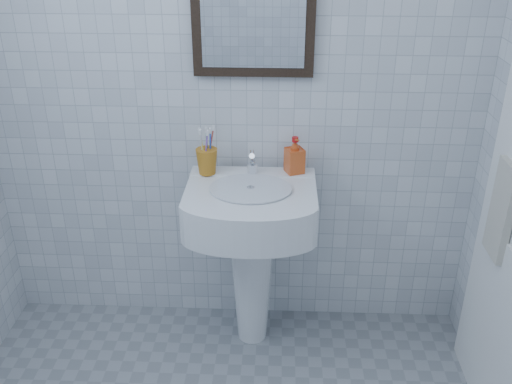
{
  "coord_description": "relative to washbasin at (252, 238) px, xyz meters",
  "views": [
    {
      "loc": [
        0.22,
        -1.17,
        1.87
      ],
      "look_at": [
        0.12,
        0.86,
        0.86
      ],
      "focal_mm": 40.0,
      "sensor_mm": 36.0,
      "label": 1
    }
  ],
  "objects": [
    {
      "name": "wall_back",
      "position": [
        -0.1,
        0.21,
        0.69
      ],
      "size": [
        2.2,
        0.02,
        2.5
      ],
      "primitive_type": "cube",
      "color": "silver",
      "rests_on": "ground"
    },
    {
      "name": "faucet",
      "position": [
        0.0,
        0.1,
        0.31
      ],
      "size": [
        0.05,
        0.1,
        0.11
      ],
      "color": "silver",
      "rests_on": "washbasin"
    },
    {
      "name": "toothbrush_cup",
      "position": [
        -0.2,
        0.1,
        0.33
      ],
      "size": [
        0.11,
        0.11,
        0.11
      ],
      "primitive_type": null,
      "rotation": [
        0.0,
        0.0,
        -0.16
      ],
      "color": "#B8711A",
      "rests_on": "washbasin"
    },
    {
      "name": "hand_towel",
      "position": [
        0.94,
        -0.27,
        0.31
      ],
      "size": [
        0.03,
        0.16,
        0.38
      ],
      "primitive_type": "cube",
      "color": "beige",
      "rests_on": "towel_ring"
    },
    {
      "name": "soap_dispenser",
      "position": [
        0.18,
        0.12,
        0.35
      ],
      "size": [
        0.1,
        0.1,
        0.16
      ],
      "primitive_type": "imported",
      "rotation": [
        0.0,
        0.0,
        0.39
      ],
      "color": "red",
      "rests_on": "washbasin"
    },
    {
      "name": "washbasin",
      "position": [
        0.0,
        0.0,
        0.0
      ],
      "size": [
        0.55,
        0.4,
        0.84
      ],
      "color": "white",
      "rests_on": "ground"
    }
  ]
}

